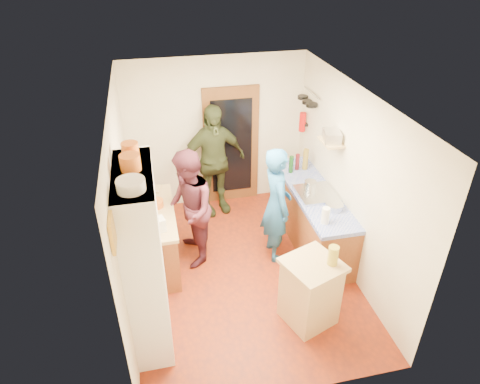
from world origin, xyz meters
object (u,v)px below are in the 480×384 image
object	(u,v)px
person_hob	(279,205)
right_counter_base	(311,217)
person_back	(214,161)
hutch_body	(145,260)
island_base	(310,293)
person_left	(190,208)

from	to	relation	value
person_hob	right_counter_base	bearing A→B (deg)	-68.57
person_hob	person_back	world-z (taller)	person_back
right_counter_base	hutch_body	bearing A→B (deg)	-152.53
right_counter_base	island_base	xyz separation A→B (m)	(-0.60, -1.56, 0.01)
right_counter_base	person_back	size ratio (longest dim) A/B	1.14
hutch_body	island_base	xyz separation A→B (m)	(1.90, -0.26, -0.67)
right_counter_base	person_hob	world-z (taller)	person_hob
person_hob	person_back	xyz separation A→B (m)	(-0.70, 1.41, 0.09)
hutch_body	person_back	distance (m)	2.73
hutch_body	person_hob	xyz separation A→B (m)	(1.89, 1.05, -0.22)
person_hob	person_left	bearing A→B (deg)	78.96
hutch_body	right_counter_base	size ratio (longest dim) A/B	1.00
person_hob	hutch_body	bearing A→B (deg)	117.88
right_counter_base	island_base	distance (m)	1.67
hutch_body	island_base	world-z (taller)	hutch_body
hutch_body	person_left	xyz separation A→B (m)	(0.65, 1.27, -0.22)
right_counter_base	person_left	size ratio (longest dim) A/B	1.25
hutch_body	person_hob	world-z (taller)	hutch_body
right_counter_base	island_base	world-z (taller)	island_base
island_base	person_back	xyz separation A→B (m)	(-0.72, 2.71, 0.54)
island_base	person_hob	size ratio (longest dim) A/B	0.49
island_base	person_hob	world-z (taller)	person_hob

